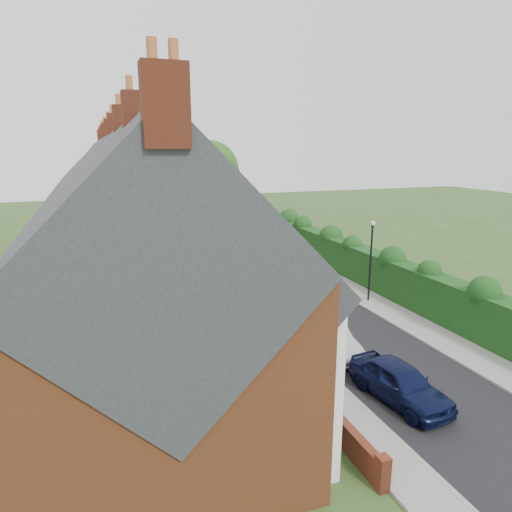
{
  "coord_description": "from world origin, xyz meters",
  "views": [
    {
      "loc": [
        -12.46,
        -19.19,
        9.56
      ],
      "look_at": [
        -2.16,
        9.39,
        2.2
      ],
      "focal_mm": 32.0,
      "sensor_mm": 36.0,
      "label": 1
    }
  ],
  "objects_px": {
    "lamppost": "(371,251)",
    "car_silver_b": "(290,315)",
    "car_black": "(180,217)",
    "car_red": "(205,244)",
    "car_beige": "(201,231)",
    "horse": "(281,262)",
    "car_grey": "(183,225)",
    "horse_cart": "(270,252)",
    "car_navy": "(400,382)",
    "car_silver_a": "(328,337)",
    "car_green": "(237,260)",
    "car_white": "(258,279)"
  },
  "relations": [
    {
      "from": "car_grey",
      "to": "horse_cart",
      "type": "relative_size",
      "value": 1.97
    },
    {
      "from": "horse_cart",
      "to": "car_green",
      "type": "bearing_deg",
      "value": 177.37
    },
    {
      "from": "car_green",
      "to": "car_beige",
      "type": "xyz_separation_m",
      "value": [
        0.07,
        13.03,
        0.07
      ]
    },
    {
      "from": "car_white",
      "to": "car_black",
      "type": "relative_size",
      "value": 1.23
    },
    {
      "from": "car_silver_a",
      "to": "car_grey",
      "type": "distance_m",
      "value": 33.06
    },
    {
      "from": "car_navy",
      "to": "horse",
      "type": "relative_size",
      "value": 2.25
    },
    {
      "from": "car_silver_a",
      "to": "car_silver_b",
      "type": "distance_m",
      "value": 3.5
    },
    {
      "from": "horse",
      "to": "car_silver_a",
      "type": "bearing_deg",
      "value": 93.26
    },
    {
      "from": "car_silver_a",
      "to": "car_beige",
      "type": "bearing_deg",
      "value": 91.1
    },
    {
      "from": "car_black",
      "to": "car_navy",
      "type": "bearing_deg",
      "value": -92.64
    },
    {
      "from": "car_beige",
      "to": "car_black",
      "type": "height_order",
      "value": "car_beige"
    },
    {
      "from": "car_beige",
      "to": "horse_cart",
      "type": "xyz_separation_m",
      "value": [
        2.7,
        -13.16,
        0.34
      ]
    },
    {
      "from": "car_black",
      "to": "horse",
      "type": "height_order",
      "value": "horse"
    },
    {
      "from": "car_navy",
      "to": "car_grey",
      "type": "bearing_deg",
      "value": 84.5
    },
    {
      "from": "car_silver_b",
      "to": "horse",
      "type": "height_order",
      "value": "horse"
    },
    {
      "from": "car_green",
      "to": "car_black",
      "type": "height_order",
      "value": "car_green"
    },
    {
      "from": "horse_cart",
      "to": "car_white",
      "type": "bearing_deg",
      "value": -119.49
    },
    {
      "from": "car_green",
      "to": "car_red",
      "type": "distance_m",
      "value": 7.11
    },
    {
      "from": "lamppost",
      "to": "horse_cart",
      "type": "bearing_deg",
      "value": 104.06
    },
    {
      "from": "car_silver_b",
      "to": "horse",
      "type": "relative_size",
      "value": 2.37
    },
    {
      "from": "car_silver_a",
      "to": "horse",
      "type": "relative_size",
      "value": 2.25
    },
    {
      "from": "lamppost",
      "to": "horse",
      "type": "relative_size",
      "value": 2.6
    },
    {
      "from": "horse",
      "to": "horse_cart",
      "type": "relative_size",
      "value": 0.72
    },
    {
      "from": "car_white",
      "to": "car_black",
      "type": "bearing_deg",
      "value": 102.83
    },
    {
      "from": "car_beige",
      "to": "car_red",
      "type": "bearing_deg",
      "value": -92.01
    },
    {
      "from": "car_green",
      "to": "car_grey",
      "type": "xyz_separation_m",
      "value": [
        -1.06,
        17.21,
        0.07
      ]
    },
    {
      "from": "car_grey",
      "to": "car_navy",
      "type": "bearing_deg",
      "value": -89.11
    },
    {
      "from": "lamppost",
      "to": "car_grey",
      "type": "height_order",
      "value": "lamppost"
    },
    {
      "from": "car_black",
      "to": "horse_cart",
      "type": "height_order",
      "value": "horse_cart"
    },
    {
      "from": "lamppost",
      "to": "horse",
      "type": "xyz_separation_m",
      "value": [
        -2.56,
        8.1,
        -2.46
      ]
    },
    {
      "from": "car_white",
      "to": "car_grey",
      "type": "xyz_separation_m",
      "value": [
        -0.74,
        22.81,
        0.04
      ]
    },
    {
      "from": "car_silver_a",
      "to": "horse",
      "type": "bearing_deg",
      "value": 78.68
    },
    {
      "from": "car_silver_b",
      "to": "car_red",
      "type": "distance_m",
      "value": 19.41
    },
    {
      "from": "car_beige",
      "to": "car_black",
      "type": "distance_m",
      "value": 11.2
    },
    {
      "from": "lamppost",
      "to": "car_grey",
      "type": "xyz_separation_m",
      "value": [
        -6.4,
        27.58,
        -2.5
      ]
    },
    {
      "from": "car_silver_a",
      "to": "horse_cart",
      "type": "bearing_deg",
      "value": 80.47
    },
    {
      "from": "car_white",
      "to": "car_green",
      "type": "xyz_separation_m",
      "value": [
        0.32,
        5.6,
        -0.03
      ]
    },
    {
      "from": "car_red",
      "to": "car_black",
      "type": "bearing_deg",
      "value": 75.13
    },
    {
      "from": "car_red",
      "to": "car_beige",
      "type": "bearing_deg",
      "value": 68.59
    },
    {
      "from": "car_black",
      "to": "lamppost",
      "type": "bearing_deg",
      "value": -83.86
    },
    {
      "from": "car_navy",
      "to": "horse",
      "type": "xyz_separation_m",
      "value": [
        2.78,
        18.3,
        0.08
      ]
    },
    {
      "from": "car_green",
      "to": "horse_cart",
      "type": "relative_size",
      "value": 1.54
    },
    {
      "from": "car_navy",
      "to": "car_black",
      "type": "relative_size",
      "value": 1.06
    },
    {
      "from": "car_beige",
      "to": "car_grey",
      "type": "distance_m",
      "value": 4.33
    },
    {
      "from": "car_red",
      "to": "car_grey",
      "type": "height_order",
      "value": "car_grey"
    },
    {
      "from": "car_green",
      "to": "car_grey",
      "type": "distance_m",
      "value": 17.25
    },
    {
      "from": "car_red",
      "to": "car_black",
      "type": "relative_size",
      "value": 0.97
    },
    {
      "from": "car_beige",
      "to": "car_silver_b",
      "type": "bearing_deg",
      "value": -84.55
    },
    {
      "from": "lamppost",
      "to": "car_silver_b",
      "type": "xyz_separation_m",
      "value": [
        -6.24,
        -2.0,
        -2.64
      ]
    },
    {
      "from": "car_grey",
      "to": "car_white",
      "type": "bearing_deg",
      "value": -88.84
    }
  ]
}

